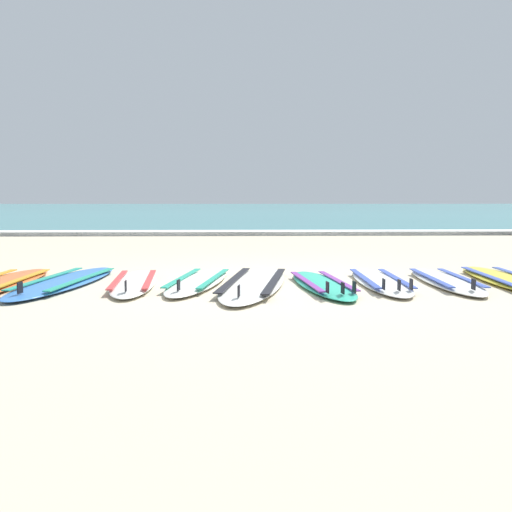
{
  "coord_description": "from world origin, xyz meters",
  "views": [
    {
      "loc": [
        -0.23,
        -5.99,
        1.0
      ],
      "look_at": [
        -0.03,
        0.63,
        0.25
      ],
      "focal_mm": 36.51,
      "sensor_mm": 36.0,
      "label": 1
    }
  ],
  "objects_px": {
    "surfboard_2": "(65,281)",
    "surfboard_4": "(198,281)",
    "surfboard_1": "(1,283)",
    "surfboard_5": "(254,283)",
    "surfboard_7": "(380,281)",
    "surfboard_8": "(445,281)",
    "surfboard_6": "(322,284)",
    "surfboard_3": "(134,282)",
    "surfboard_9": "(506,280)"
  },
  "relations": [
    {
      "from": "surfboard_3",
      "to": "surfboard_8",
      "type": "distance_m",
      "value": 3.59
    },
    {
      "from": "surfboard_5",
      "to": "surfboard_2",
      "type": "bearing_deg",
      "value": 175.38
    },
    {
      "from": "surfboard_1",
      "to": "surfboard_4",
      "type": "height_order",
      "value": "same"
    },
    {
      "from": "surfboard_7",
      "to": "surfboard_5",
      "type": "bearing_deg",
      "value": -176.61
    },
    {
      "from": "surfboard_4",
      "to": "surfboard_5",
      "type": "distance_m",
      "value": 0.66
    },
    {
      "from": "surfboard_4",
      "to": "surfboard_7",
      "type": "distance_m",
      "value": 2.1
    },
    {
      "from": "surfboard_2",
      "to": "surfboard_4",
      "type": "relative_size",
      "value": 1.16
    },
    {
      "from": "surfboard_1",
      "to": "surfboard_8",
      "type": "xyz_separation_m",
      "value": [
        5.09,
        0.03,
        -0.0
      ]
    },
    {
      "from": "surfboard_4",
      "to": "surfboard_8",
      "type": "distance_m",
      "value": 2.87
    },
    {
      "from": "surfboard_4",
      "to": "surfboard_6",
      "type": "relative_size",
      "value": 1.05
    },
    {
      "from": "surfboard_4",
      "to": "surfboard_8",
      "type": "xyz_separation_m",
      "value": [
        2.87,
        -0.05,
        0.0
      ]
    },
    {
      "from": "surfboard_3",
      "to": "surfboard_1",
      "type": "bearing_deg",
      "value": -179.97
    },
    {
      "from": "surfboard_2",
      "to": "surfboard_4",
      "type": "bearing_deg",
      "value": -0.72
    },
    {
      "from": "surfboard_2",
      "to": "surfboard_3",
      "type": "xyz_separation_m",
      "value": [
        0.8,
        -0.1,
        0.0
      ]
    },
    {
      "from": "surfboard_2",
      "to": "surfboard_4",
      "type": "xyz_separation_m",
      "value": [
        1.53,
        -0.02,
        0.0
      ]
    },
    {
      "from": "surfboard_1",
      "to": "surfboard_9",
      "type": "height_order",
      "value": "same"
    },
    {
      "from": "surfboard_5",
      "to": "surfboard_8",
      "type": "relative_size",
      "value": 1.3
    },
    {
      "from": "surfboard_4",
      "to": "surfboard_7",
      "type": "bearing_deg",
      "value": -1.91
    },
    {
      "from": "surfboard_1",
      "to": "surfboard_7",
      "type": "height_order",
      "value": "same"
    },
    {
      "from": "surfboard_7",
      "to": "surfboard_4",
      "type": "bearing_deg",
      "value": 178.09
    },
    {
      "from": "surfboard_1",
      "to": "surfboard_5",
      "type": "distance_m",
      "value": 2.86
    },
    {
      "from": "surfboard_8",
      "to": "surfboard_4",
      "type": "bearing_deg",
      "value": 179.09
    },
    {
      "from": "surfboard_6",
      "to": "surfboard_3",
      "type": "bearing_deg",
      "value": 175.3
    },
    {
      "from": "surfboard_1",
      "to": "surfboard_4",
      "type": "bearing_deg",
      "value": 2.01
    },
    {
      "from": "surfboard_2",
      "to": "surfboard_8",
      "type": "height_order",
      "value": "same"
    },
    {
      "from": "surfboard_8",
      "to": "surfboard_6",
      "type": "bearing_deg",
      "value": -172.06
    },
    {
      "from": "surfboard_7",
      "to": "surfboard_9",
      "type": "distance_m",
      "value": 1.52
    },
    {
      "from": "surfboard_3",
      "to": "surfboard_4",
      "type": "xyz_separation_m",
      "value": [
        0.72,
        0.08,
        -0.0
      ]
    },
    {
      "from": "surfboard_3",
      "to": "surfboard_9",
      "type": "relative_size",
      "value": 0.87
    },
    {
      "from": "surfboard_5",
      "to": "surfboard_9",
      "type": "bearing_deg",
      "value": 3.12
    },
    {
      "from": "surfboard_1",
      "to": "surfboard_4",
      "type": "relative_size",
      "value": 1.1
    },
    {
      "from": "surfboard_6",
      "to": "surfboard_9",
      "type": "bearing_deg",
      "value": 6.6
    },
    {
      "from": "surfboard_6",
      "to": "surfboard_1",
      "type": "bearing_deg",
      "value": 177.25
    },
    {
      "from": "surfboard_8",
      "to": "surfboard_9",
      "type": "height_order",
      "value": "same"
    },
    {
      "from": "surfboard_4",
      "to": "surfboard_8",
      "type": "height_order",
      "value": "same"
    },
    {
      "from": "surfboard_3",
      "to": "surfboard_4",
      "type": "bearing_deg",
      "value": 6.05
    },
    {
      "from": "surfboard_9",
      "to": "surfboard_5",
      "type": "bearing_deg",
      "value": -176.88
    },
    {
      "from": "surfboard_6",
      "to": "surfboard_8",
      "type": "xyz_separation_m",
      "value": [
        1.47,
        0.21,
        -0.0
      ]
    },
    {
      "from": "surfboard_6",
      "to": "surfboard_8",
      "type": "height_order",
      "value": "same"
    },
    {
      "from": "surfboard_4",
      "to": "surfboard_9",
      "type": "relative_size",
      "value": 0.92
    },
    {
      "from": "surfboard_1",
      "to": "surfboard_4",
      "type": "distance_m",
      "value": 2.22
    },
    {
      "from": "surfboard_3",
      "to": "surfboard_6",
      "type": "bearing_deg",
      "value": -4.7
    },
    {
      "from": "surfboard_5",
      "to": "surfboard_7",
      "type": "distance_m",
      "value": 1.46
    },
    {
      "from": "surfboard_3",
      "to": "surfboard_6",
      "type": "height_order",
      "value": "same"
    },
    {
      "from": "surfboard_2",
      "to": "surfboard_6",
      "type": "height_order",
      "value": "same"
    },
    {
      "from": "surfboard_8",
      "to": "surfboard_3",
      "type": "bearing_deg",
      "value": -179.5
    },
    {
      "from": "surfboard_5",
      "to": "surfboard_7",
      "type": "relative_size",
      "value": 1.29
    },
    {
      "from": "surfboard_3",
      "to": "surfboard_7",
      "type": "distance_m",
      "value": 2.82
    },
    {
      "from": "surfboard_9",
      "to": "surfboard_6",
      "type": "bearing_deg",
      "value": -173.4
    },
    {
      "from": "surfboard_1",
      "to": "surfboard_2",
      "type": "bearing_deg",
      "value": 7.99
    }
  ]
}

